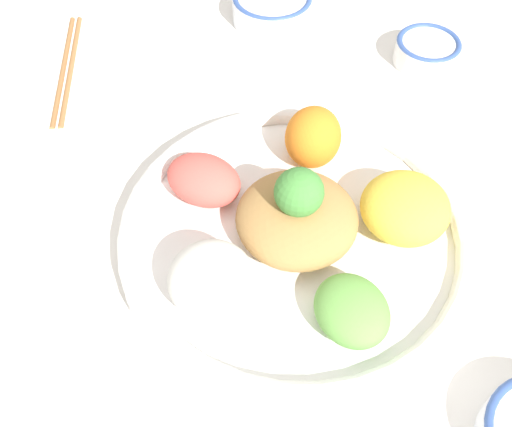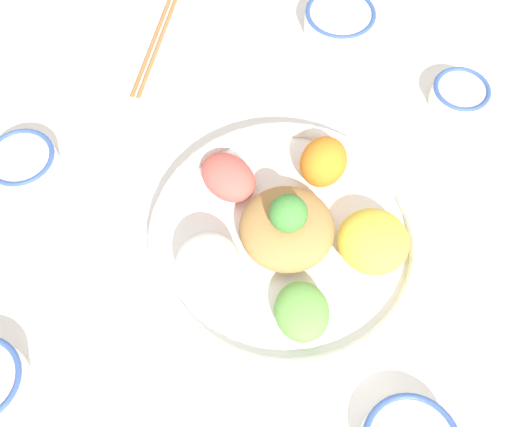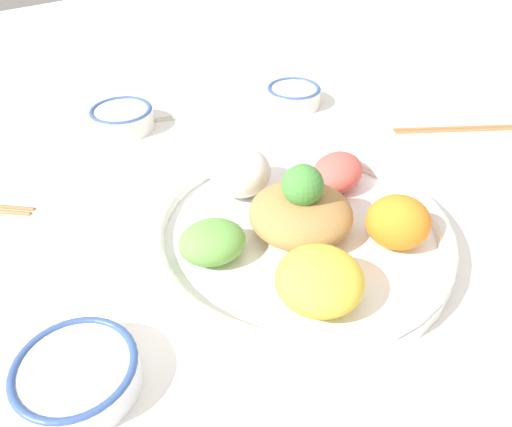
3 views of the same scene
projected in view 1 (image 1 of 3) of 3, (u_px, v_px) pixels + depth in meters
ground_plane at (278, 237)px, 0.62m from camera, size 2.40×2.40×0.00m
salad_platter at (297, 230)px, 0.59m from camera, size 0.35×0.35×0.11m
sauce_bowl_red at (272, 7)px, 0.84m from camera, size 0.11×0.11×0.04m
sauce_bowl_far at (427, 50)px, 0.78m from camera, size 0.08×0.08×0.03m
chopsticks_pair_near at (66, 67)px, 0.79m from camera, size 0.20×0.14×0.01m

